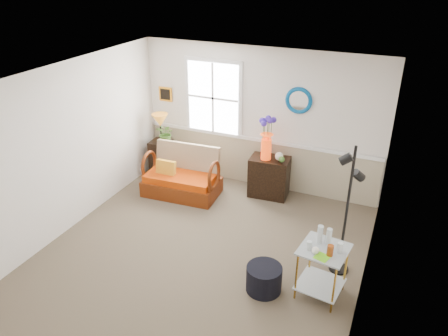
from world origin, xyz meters
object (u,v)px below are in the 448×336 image
at_px(lamp_stand, 161,157).
at_px(side_table, 321,272).
at_px(cabinet, 269,177).
at_px(floor_lamp, 347,212).
at_px(ottoman, 264,279).
at_px(loveseat, 181,172).

relative_size(lamp_stand, side_table, 0.95).
relative_size(cabinet, floor_lamp, 0.39).
relative_size(side_table, floor_lamp, 0.38).
height_order(side_table, floor_lamp, floor_lamp).
relative_size(cabinet, ottoman, 1.58).
distance_m(side_table, floor_lamp, 0.85).
height_order(lamp_stand, side_table, side_table).
bearing_deg(lamp_stand, cabinet, -0.37).
bearing_deg(lamp_stand, floor_lamp, -23.11).
height_order(lamp_stand, cabinet, cabinet).
bearing_deg(lamp_stand, loveseat, -37.71).
xyz_separation_m(cabinet, floor_lamp, (1.58, -1.62, 0.57)).
height_order(loveseat, cabinet, loveseat).
height_order(loveseat, side_table, loveseat).
height_order(cabinet, side_table, cabinet).
bearing_deg(loveseat, lamp_stand, 138.53).
distance_m(lamp_stand, ottoman, 3.88).
relative_size(side_table, ottoman, 1.54).
xyz_separation_m(cabinet, ottoman, (0.74, -2.43, -0.19)).
height_order(loveseat, floor_lamp, floor_lamp).
relative_size(loveseat, side_table, 1.86).
height_order(cabinet, ottoman, cabinet).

